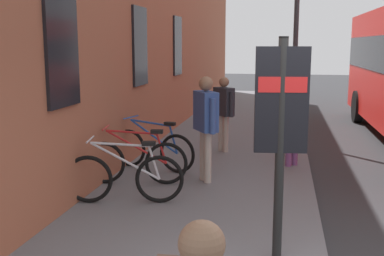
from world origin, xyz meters
TOP-DOWN VIEW (x-y plane):
  - ground at (6.00, -1.00)m, footprint 60.00×60.00m
  - sidewalk_pavement at (8.00, 1.75)m, footprint 24.00×3.50m
  - bicycle_nearest_sign at (2.45, 2.81)m, footprint 0.53×1.75m
  - bicycle_mid_rack at (3.41, 2.94)m, footprint 0.48×1.76m
  - bicycle_far_end at (4.36, 2.91)m, footprint 0.64×1.72m
  - transit_info_sign at (0.98, 0.56)m, footprint 0.15×0.56m
  - pedestrian_crossing_street at (6.12, 1.81)m, footprint 0.50×0.50m
  - pedestrian_by_facade at (3.79, 1.82)m, footprint 0.59×0.49m
  - pedestrian_near_bus at (5.15, 0.35)m, footprint 0.52×0.50m
  - street_lamp at (8.00, 0.30)m, footprint 0.28×0.28m

SIDE VIEW (x-z plane):
  - ground at x=6.00m, z-range 0.00..0.00m
  - sidewalk_pavement at x=8.00m, z-range 0.00..0.12m
  - bicycle_nearest_sign at x=2.45m, z-range 0.02..1.00m
  - bicycle_mid_rack at x=3.41m, z-range 0.02..1.00m
  - bicycle_far_end at x=4.36m, z-range 0.02..1.00m
  - pedestrian_crossing_street at x=6.12m, z-range 0.30..1.93m
  - pedestrian_near_bus at x=5.15m, z-range 0.31..1.99m
  - pedestrian_by_facade at x=3.79m, z-range 0.32..2.12m
  - transit_info_sign at x=0.98m, z-range 0.52..2.92m
  - street_lamp at x=8.00m, z-range 0.60..5.97m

